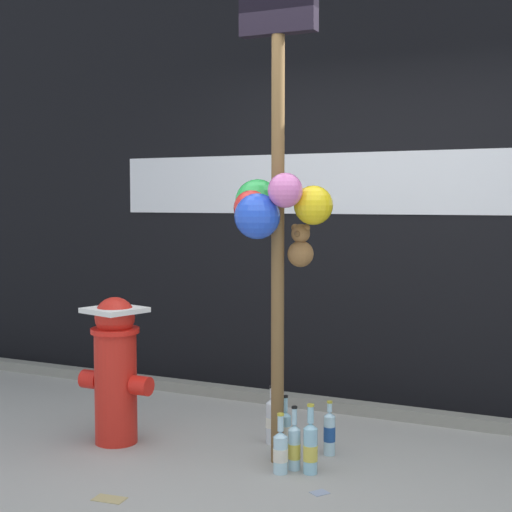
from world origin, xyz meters
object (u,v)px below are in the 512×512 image
Objects in this scene: fire_hydrant at (115,367)px; memorial_post at (274,182)px; bottle_2 at (272,420)px; bottle_3 at (280,451)px; bottle_5 at (329,433)px; bottle_4 at (310,447)px; bottle_1 at (285,432)px; bottle_0 at (294,446)px.

memorial_post is at bearing 5.76° from fire_hydrant.
fire_hydrant is 2.51× the size of bottle_2.
bottle_3 is 1.04× the size of bottle_5.
bottle_4 is at bearing -16.95° from memorial_post.
bottle_5 is (0.24, 0.25, -1.44)m from memorial_post.
memorial_post is 3.06× the size of fire_hydrant.
bottle_2 is 1.12× the size of bottle_5.
memorial_post is at bearing 127.30° from bottle_3.
fire_hydrant is 1.30m from bottle_4.
bottle_4 is (0.26, -0.08, -1.43)m from memorial_post.
bottle_4 reaches higher than bottle_5.
fire_hydrant is at bearing -168.00° from bottle_1.
memorial_post is 1.48m from bottle_5.
bottle_1 reaches higher than bottle_2.
bottle_1 is 0.94× the size of bottle_4.
fire_hydrant reaches higher than bottle_3.
bottle_4 is at bearing 1.07° from fire_hydrant.
bottle_4 is (0.10, -0.02, 0.01)m from bottle_0.
bottle_5 is at bearing 31.52° from bottle_1.
memorial_post is 7.66× the size of bottle_1.
bottle_0 is at bearing -105.50° from bottle_5.
bottle_0 is 1.11× the size of bottle_5.
bottle_5 is (0.22, 0.14, -0.01)m from bottle_1.
bottle_4 reaches higher than bottle_2.
bottle_5 is (-0.01, 0.33, -0.01)m from bottle_4.
memorial_post is 7.73× the size of bottle_0.
bottle_3 is 0.42m from bottle_5.
memorial_post is 1.44m from bottle_1.
bottle_3 is at bearing -118.10° from bottle_0.
fire_hydrant is 1.21m from bottle_0.
bottle_2 is 0.54m from bottle_4.
bottle_0 is 0.93× the size of bottle_4.
bottle_2 is (-0.16, 0.18, 0.00)m from bottle_1.
bottle_3 is (-0.05, -0.08, -0.01)m from bottle_0.
bottle_1 is 0.28m from bottle_3.
fire_hydrant is 1.17m from bottle_3.
bottle_4 is (0.14, 0.07, 0.02)m from bottle_3.
bottle_0 is at bearing 1.98° from fire_hydrant.
bottle_1 is 0.30m from bottle_4.
bottle_1 is (0.02, 0.12, -1.43)m from memorial_post.
bottle_5 is (0.38, -0.04, -0.01)m from bottle_2.
bottle_4 is 1.20× the size of bottle_5.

